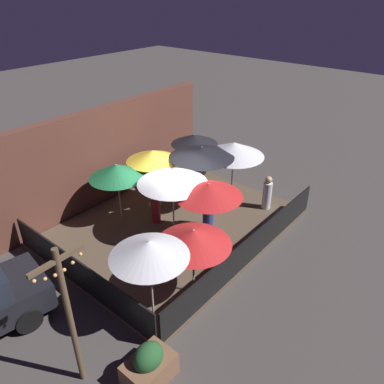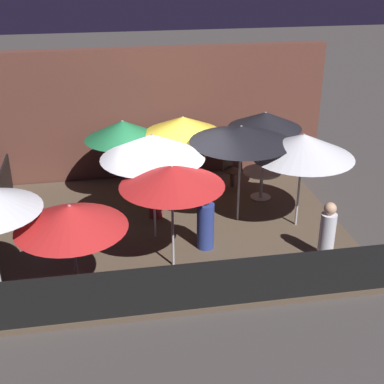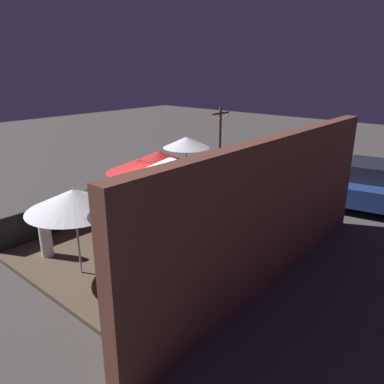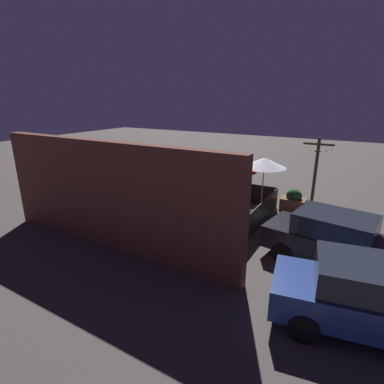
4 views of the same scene
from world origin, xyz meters
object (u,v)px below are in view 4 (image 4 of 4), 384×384
(patio_chair_1, at_px, (100,208))
(patron_2, at_px, (141,181))
(patio_umbrella_0, at_px, (101,165))
(patio_umbrella_8, at_px, (189,162))
(patio_umbrella_4, at_px, (179,164))
(patio_chair_0, at_px, (212,206))
(patio_umbrella_5, at_px, (134,161))
(patio_umbrella_7, at_px, (264,163))
(patron_1, at_px, (164,206))
(parked_car_1, at_px, (367,297))
(patio_umbrella_3, at_px, (159,184))
(light_post, at_px, (315,177))
(patio_umbrella_6, at_px, (120,160))
(patio_umbrella_1, at_px, (132,174))
(patron_0, at_px, (168,192))
(dining_table_1, at_px, (134,209))
(planter_box, at_px, (293,202))
(parked_car_0, at_px, (333,239))
(dining_table_0, at_px, (104,198))
(patio_umbrella_2, at_px, (236,167))

(patio_chair_1, bearing_deg, patron_2, -20.58)
(patio_umbrella_0, distance_m, patio_umbrella_8, 3.82)
(patio_umbrella_4, distance_m, patio_chair_0, 2.21)
(patio_umbrella_5, xyz_separation_m, patio_umbrella_8, (-1.78, -1.68, -0.14))
(patio_umbrella_0, relative_size, patio_umbrella_7, 0.96)
(patron_1, distance_m, parked_car_1, 7.69)
(patio_umbrella_4, bearing_deg, patio_umbrella_3, 103.74)
(patron_2, height_order, light_post, light_post)
(patio_umbrella_6, bearing_deg, patio_umbrella_1, 142.08)
(patio_umbrella_6, height_order, patron_0, patio_umbrella_6)
(patio_umbrella_1, height_order, light_post, light_post)
(patio_umbrella_4, bearing_deg, patron_0, -31.99)
(patio_umbrella_5, bearing_deg, dining_table_1, 128.57)
(patio_umbrella_1, height_order, patio_umbrella_5, patio_umbrella_5)
(patio_umbrella_1, xyz_separation_m, patron_1, (-0.81, -0.86, -1.41))
(patio_umbrella_4, distance_m, patio_chair_1, 3.66)
(planter_box, bearing_deg, patio_umbrella_4, 36.41)
(patron_2, bearing_deg, planter_box, 82.98)
(patio_umbrella_4, relative_size, patio_chair_1, 2.61)
(patio_umbrella_6, distance_m, planter_box, 8.16)
(patron_2, relative_size, parked_car_0, 0.31)
(patio_chair_1, relative_size, patron_1, 0.77)
(patio_umbrella_5, xyz_separation_m, patio_umbrella_6, (1.27, -0.48, -0.17))
(patio_umbrella_0, bearing_deg, patio_umbrella_6, -75.82)
(patron_1, height_order, parked_car_1, parked_car_1)
(patio_umbrella_7, bearing_deg, patio_chair_1, 39.61)
(patron_2, distance_m, parked_car_0, 9.83)
(dining_table_0, bearing_deg, patio_umbrella_2, -140.71)
(patio_umbrella_5, xyz_separation_m, patron_1, (-1.89, 0.49, -1.56))
(dining_table_1, bearing_deg, patio_umbrella_5, -51.43)
(patio_umbrella_2, relative_size, patron_0, 1.57)
(parked_car_1, bearing_deg, patron_1, -30.41)
(patio_umbrella_5, height_order, planter_box, patio_umbrella_5)
(dining_table_0, bearing_deg, dining_table_1, 171.39)
(patio_umbrella_2, distance_m, patron_2, 5.17)
(patio_umbrella_1, distance_m, patio_umbrella_5, 1.73)
(patron_1, relative_size, light_post, 0.35)
(patio_umbrella_4, distance_m, dining_table_1, 2.56)
(patio_umbrella_0, relative_size, parked_car_1, 0.55)
(patio_umbrella_0, distance_m, patio_umbrella_5, 1.37)
(patio_umbrella_7, xyz_separation_m, patio_chair_1, (5.26, 4.35, -1.64))
(patio_umbrella_3, relative_size, parked_car_1, 0.51)
(patio_umbrella_7, relative_size, patio_umbrella_8, 1.08)
(patio_umbrella_3, distance_m, patio_umbrella_6, 4.30)
(patio_umbrella_3, bearing_deg, planter_box, -125.48)
(patio_chair_0, distance_m, patron_2, 4.99)
(patio_umbrella_3, xyz_separation_m, planter_box, (-3.62, -5.08, -1.54))
(patron_0, distance_m, patron_2, 2.51)
(patio_umbrella_1, height_order, dining_table_0, patio_umbrella_1)
(planter_box, bearing_deg, parked_car_0, 116.09)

